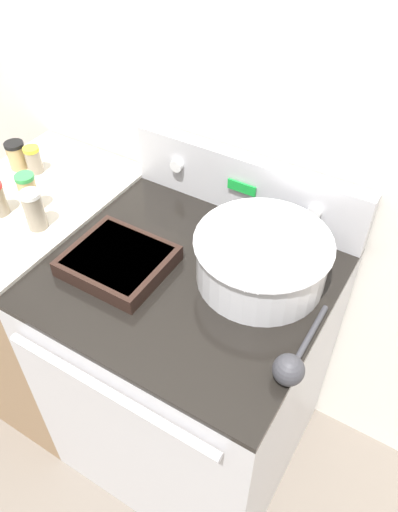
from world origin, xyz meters
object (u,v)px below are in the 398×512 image
object	(u,v)px
mixing_bowl	(262,257)
spice_jar_white_cap	(34,210)
spice_jar_yellow_cap	(34,160)
casserole_dish	(118,260)
spice_jar_green_cap	(29,193)
ladle	(291,366)
spice_jar_black_cap	(17,155)

from	to	relation	value
mixing_bowl	spice_jar_white_cap	world-z (taller)	same
mixing_bowl	spice_jar_yellow_cap	xyz separation A→B (m)	(-0.85, 0.05, -0.02)
casserole_dish	spice_jar_yellow_cap	size ratio (longest dim) A/B	2.87
casserole_dish	spice_jar_green_cap	size ratio (longest dim) A/B	2.11
ladle	casserole_dish	bearing A→B (deg)	172.19
casserole_dish	spice_jar_yellow_cap	bearing A→B (deg)	157.73
spice_jar_white_cap	ladle	bearing A→B (deg)	-5.22
ladle	spice_jar_black_cap	world-z (taller)	spice_jar_black_cap
mixing_bowl	spice_jar_black_cap	size ratio (longest dim) A/B	3.78
casserole_dish	spice_jar_yellow_cap	distance (m)	0.55
spice_jar_green_cap	spice_jar_white_cap	bearing A→B (deg)	-35.04
spice_jar_white_cap	spice_jar_green_cap	size ratio (longest dim) A/B	0.98
casserole_dish	ladle	xyz separation A→B (m)	(0.53, -0.07, 0.01)
mixing_bowl	ladle	distance (m)	0.30
ladle	spice_jar_white_cap	world-z (taller)	spice_jar_white_cap
ladle	spice_jar_yellow_cap	xyz separation A→B (m)	(-1.04, 0.28, 0.03)
spice_jar_yellow_cap	spice_jar_white_cap	bearing A→B (deg)	-44.23
casserole_dish	spice_jar_green_cap	distance (m)	0.37
spice_jar_white_cap	spice_jar_black_cap	size ratio (longest dim) A/B	1.30
spice_jar_yellow_cap	mixing_bowl	bearing A→B (deg)	-3.05
spice_jar_white_cap	spice_jar_green_cap	distance (m)	0.09
casserole_dish	spice_jar_white_cap	size ratio (longest dim) A/B	2.15
mixing_bowl	spice_jar_black_cap	world-z (taller)	mixing_bowl
casserole_dish	spice_jar_black_cap	world-z (taller)	spice_jar_black_cap
spice_jar_black_cap	casserole_dish	bearing A→B (deg)	-19.00
casserole_dish	spice_jar_green_cap	xyz separation A→B (m)	(-0.37, 0.05, 0.05)
spice_jar_yellow_cap	ladle	bearing A→B (deg)	-15.11
spice_jar_yellow_cap	spice_jar_black_cap	bearing A→B (deg)	-170.92
ladle	spice_jar_white_cap	xyz separation A→B (m)	(-0.83, 0.08, 0.04)
mixing_bowl	spice_jar_green_cap	bearing A→B (deg)	-171.27
spice_jar_black_cap	spice_jar_green_cap	bearing A→B (deg)	-35.18
ladle	spice_jar_yellow_cap	world-z (taller)	spice_jar_yellow_cap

